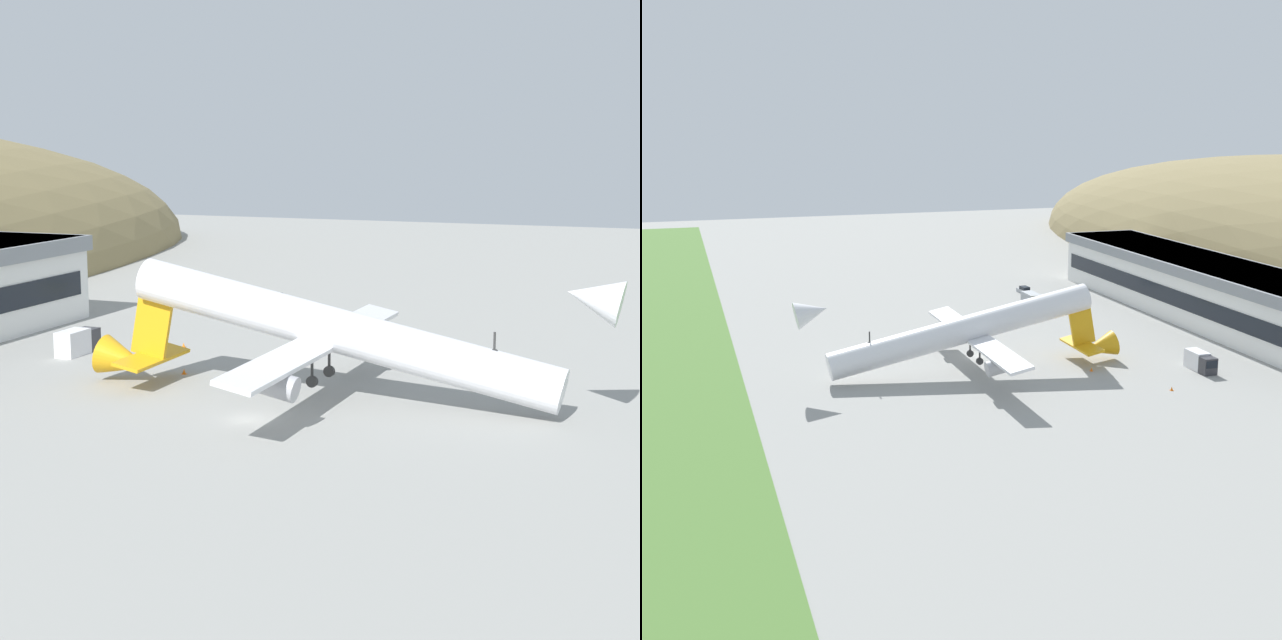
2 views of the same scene
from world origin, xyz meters
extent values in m
plane|color=gray|center=(0.00, 0.00, 0.00)|extent=(423.97, 423.97, 0.00)
cube|color=#4C7533|center=(0.00, -52.45, 0.04)|extent=(381.57, 27.28, 0.08)
cube|color=white|center=(-8.56, 51.73, 5.76)|extent=(99.92, 16.66, 11.53)
cube|color=gray|center=(-8.56, 51.73, 10.49)|extent=(101.12, 17.86, 2.07)
cube|color=black|center=(-8.56, 43.35, 5.19)|extent=(95.92, 0.16, 3.23)
cylinder|color=silver|center=(8.94, -5.68, 6.89)|extent=(4.25, 42.78, 12.36)
cone|color=silver|center=(8.94, -28.96, 11.43)|extent=(4.17, 5.39, 4.99)
cone|color=orange|center=(8.94, 18.01, 2.27)|extent=(4.17, 6.22, 5.15)
cube|color=orange|center=(8.94, 14.67, 6.77)|extent=(0.50, 5.23, 8.28)
cube|color=orange|center=(8.94, 14.88, 2.88)|extent=(11.06, 2.99, 0.92)
cube|color=silver|center=(8.94, -3.59, 5.74)|extent=(40.33, 3.62, 1.13)
cylinder|color=#9E9EA3|center=(-3.15, -4.12, 4.29)|extent=(2.30, 3.97, 2.95)
cylinder|color=#9E9EA3|center=(21.04, -4.12, 4.29)|extent=(2.30, 3.97, 2.95)
cylinder|color=#2D2D2D|center=(6.61, -3.59, 3.47)|extent=(0.28, 0.28, 2.20)
cylinder|color=#2D2D2D|center=(6.61, -3.59, 2.37)|extent=(0.45, 1.10, 1.10)
cylinder|color=#2D2D2D|center=(11.28, -3.59, 3.47)|extent=(0.28, 0.28, 2.20)
cylinder|color=#2D2D2D|center=(11.28, -3.59, 2.37)|extent=(0.45, 1.10, 1.10)
cylinder|color=#2D2D2D|center=(8.94, -20.37, 6.85)|extent=(0.22, 0.22, 1.98)
cylinder|color=#2D2D2D|center=(8.94, -20.37, 5.86)|extent=(0.30, 0.83, 0.82)
cube|color=#999EA3|center=(-46.77, 27.23, 0.42)|extent=(4.65, 2.19, 0.85)
cube|color=black|center=(-46.55, 27.24, 1.20)|extent=(2.59, 1.77, 0.69)
cube|color=#333338|center=(21.49, 30.69, 1.35)|extent=(2.04, 2.28, 2.70)
cube|color=black|center=(22.53, 30.68, 1.83)|extent=(0.09, 1.92, 1.19)
cube|color=silver|center=(18.32, 30.71, 1.48)|extent=(4.32, 2.29, 2.97)
cube|color=gold|center=(-26.62, 22.41, 1.28)|extent=(2.67, 2.55, 2.56)
cube|color=black|center=(-25.27, 22.42, 1.74)|extent=(0.11, 2.14, 1.12)
cube|color=#999EA3|center=(-30.74, 22.36, 1.69)|extent=(5.63, 2.59, 3.38)
cube|color=orange|center=(27.07, 20.95, 0.01)|extent=(0.52, 0.52, 0.03)
cone|color=orange|center=(27.07, 20.95, 0.31)|extent=(0.40, 0.40, 0.55)
cube|color=orange|center=(14.32, 14.14, 0.01)|extent=(0.52, 0.52, 0.03)
cone|color=orange|center=(14.32, 14.14, 0.31)|extent=(0.40, 0.40, 0.55)
camera|label=1|loc=(-85.14, -39.09, 25.69)|focal=60.00mm
camera|label=2|loc=(136.76, -47.31, 40.20)|focal=50.00mm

